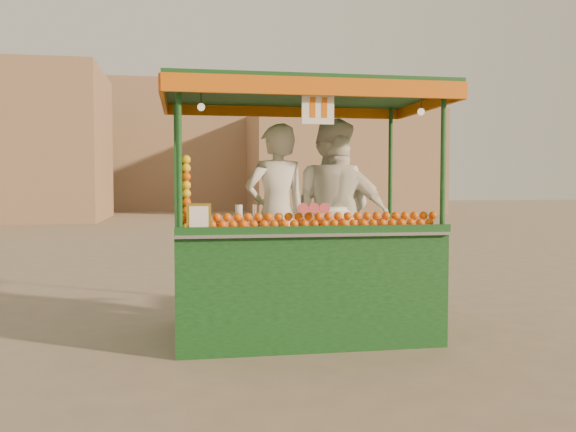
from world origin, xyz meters
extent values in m
plane|color=#726251|center=(0.00, 0.00, 0.00)|extent=(90.00, 90.00, 0.00)
cube|color=#8A6E4E|center=(7.00, 24.00, 2.50)|extent=(9.00, 6.00, 5.00)
cube|color=#8A6E4E|center=(-2.00, 30.00, 3.50)|extent=(14.00, 7.00, 7.00)
cube|color=#0E3513|center=(0.21, -0.24, 0.14)|extent=(2.37, 1.46, 0.27)
cylinder|color=black|center=(-0.61, -0.24, 0.16)|extent=(0.33, 0.09, 0.33)
cylinder|color=black|center=(1.03, -0.24, 0.16)|extent=(0.33, 0.09, 0.33)
cube|color=#0E3513|center=(0.21, -0.83, 0.64)|extent=(2.37, 0.27, 0.73)
cube|color=#0E3513|center=(-0.84, -0.14, 0.64)|extent=(0.27, 1.18, 0.73)
cube|color=#0E3513|center=(1.26, -0.14, 0.64)|extent=(0.27, 1.18, 0.73)
cube|color=#B2B2B7|center=(0.21, -0.80, 1.02)|extent=(2.37, 0.42, 0.03)
cylinder|color=#0E3513|center=(-0.93, -0.92, 1.64)|extent=(0.05, 0.05, 1.28)
cylinder|color=#0E3513|center=(1.35, -0.92, 1.64)|extent=(0.05, 0.05, 1.28)
cylinder|color=#0E3513|center=(-0.93, 0.45, 1.64)|extent=(0.05, 0.05, 1.28)
cylinder|color=#0E3513|center=(1.35, 0.45, 1.64)|extent=(0.05, 0.05, 1.28)
cube|color=#0E3513|center=(0.21, -0.24, 2.31)|extent=(2.55, 1.64, 0.07)
cube|color=#CB5B0B|center=(0.21, -1.06, 2.24)|extent=(2.55, 0.04, 0.15)
cube|color=#CB5B0B|center=(0.21, 0.58, 2.24)|extent=(2.55, 0.04, 0.15)
cube|color=#CB5B0B|center=(-1.06, -0.24, 2.24)|extent=(0.04, 1.64, 0.15)
cube|color=#CB5B0B|center=(1.49, -0.24, 2.24)|extent=(0.04, 1.64, 0.15)
cylinder|color=#D24047|center=(0.19, -0.92, 1.24)|extent=(0.09, 0.02, 0.09)
cube|color=#B89122|center=(-0.77, -0.92, 1.16)|extent=(0.20, 0.02, 0.26)
cube|color=white|center=(0.21, -0.98, 2.08)|extent=(0.27, 0.01, 0.27)
sphere|color=#FFE5B2|center=(-0.74, -0.86, 2.08)|extent=(0.06, 0.06, 0.06)
sphere|color=#FFE5B2|center=(1.17, -0.86, 2.08)|extent=(0.06, 0.06, 0.06)
imported|color=beige|center=(-0.01, -0.16, 1.15)|extent=(0.73, 0.57, 1.74)
imported|color=white|center=(0.58, 0.05, 1.18)|extent=(1.12, 1.10, 1.82)
imported|color=white|center=(0.64, -0.09, 1.11)|extent=(1.06, 0.72, 1.67)
camera|label=1|loc=(-0.91, -5.96, 1.44)|focal=38.03mm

